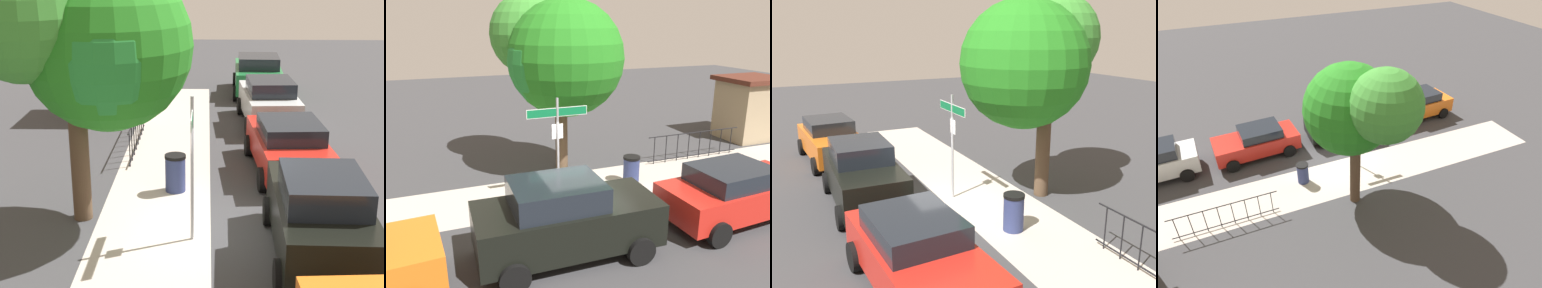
{
  "view_description": "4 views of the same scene",
  "coord_description": "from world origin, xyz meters",
  "views": [
    {
      "loc": [
        -11.82,
        0.12,
        5.86
      ],
      "look_at": [
        0.02,
        0.42,
        1.97
      ],
      "focal_mm": 54.41,
      "sensor_mm": 36.0,
      "label": 1
    },
    {
      "loc": [
        -3.85,
        -9.5,
        5.12
      ],
      "look_at": [
        -0.12,
        -0.05,
        1.93
      ],
      "focal_mm": 36.55,
      "sensor_mm": 36.0,
      "label": 2
    },
    {
      "loc": [
        10.53,
        -4.54,
        5.01
      ],
      "look_at": [
        -0.39,
        0.71,
        1.69
      ],
      "focal_mm": 39.74,
      "sensor_mm": 36.0,
      "label": 3
    },
    {
      "loc": [
        5.11,
        13.01,
        10.2
      ],
      "look_at": [
        -0.2,
        0.97,
        1.51
      ],
      "focal_mm": 32.0,
      "sensor_mm": 36.0,
      "label": 4
    }
  ],
  "objects": [
    {
      "name": "trash_bin",
      "position": [
        2.12,
        0.9,
        0.49
      ],
      "size": [
        0.55,
        0.55,
        0.98
      ],
      "color": "navy",
      "rests_on": "ground_plane"
    },
    {
      "name": "sidewalk_strip",
      "position": [
        2.0,
        1.3,
        0.0
      ],
      "size": [
        24.0,
        2.6,
        0.0
      ],
      "primitive_type": "cube",
      "color": "#AFA69C",
      "rests_on": "ground_plane"
    },
    {
      "name": "iron_fence",
      "position": [
        5.66,
        2.3,
        0.56
      ],
      "size": [
        4.1,
        0.04,
        1.07
      ],
      "color": "black",
      "rests_on": "ground_plane"
    },
    {
      "name": "car_black",
      "position": [
        -1.25,
        -2.15,
        0.93
      ],
      "size": [
        4.14,
        2.06,
        1.84
      ],
      "rotation": [
        0.0,
        0.0,
        -0.02
      ],
      "color": "black",
      "rests_on": "ground_plane"
    },
    {
      "name": "car_orange",
      "position": [
        -6.05,
        -2.31,
        0.84
      ],
      "size": [
        4.33,
        2.23,
        1.63
      ],
      "rotation": [
        0.0,
        0.0,
        0.06
      ],
      "color": "orange",
      "rests_on": "ground_plane"
    },
    {
      "name": "street_sign",
      "position": [
        -0.55,
        0.4,
        2.21
      ],
      "size": [
        1.74,
        0.07,
        3.16
      ],
      "color": "#9EA0A5",
      "rests_on": "ground_plane"
    },
    {
      "name": "shade_tree",
      "position": [
        0.11,
        2.49,
        4.12
      ],
      "size": [
        3.91,
        4.73,
        6.1
      ],
      "color": "#4B3827",
      "rests_on": "ground_plane"
    },
    {
      "name": "ground_plane",
      "position": [
        0.0,
        0.0,
        0.0
      ],
      "size": [
        60.0,
        60.0,
        0.0
      ],
      "primitive_type": "plane",
      "color": "#38383A"
    },
    {
      "name": "car_red",
      "position": [
        3.55,
        -2.16,
        0.8
      ],
      "size": [
        4.24,
        2.22,
        1.54
      ],
      "rotation": [
        0.0,
        0.0,
        0.06
      ],
      "color": "red",
      "rests_on": "ground_plane"
    }
  ]
}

